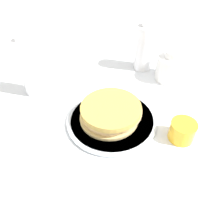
% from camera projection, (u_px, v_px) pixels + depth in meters
% --- Properties ---
extents(ground_plane, '(4.00, 4.00, 0.00)m').
position_uv_depth(ground_plane, '(120.00, 119.00, 0.71)').
color(ground_plane, white).
extents(plate, '(0.29, 0.29, 0.01)m').
position_uv_depth(plate, '(112.00, 119.00, 0.70)').
color(plate, silver).
rests_on(plate, ground_plane).
extents(pancake_stack, '(0.19, 0.20, 0.05)m').
position_uv_depth(pancake_stack, '(111.00, 112.00, 0.68)').
color(pancake_stack, '#D8BC77').
rests_on(pancake_stack, plate).
extents(juice_glass, '(0.08, 0.08, 0.06)m').
position_uv_depth(juice_glass, '(183.00, 130.00, 0.64)').
color(juice_glass, yellow).
rests_on(juice_glass, ground_plane).
extents(cream_jug, '(0.11, 0.11, 0.12)m').
position_uv_depth(cream_jug, '(171.00, 67.00, 0.84)').
color(cream_jug, white).
rests_on(cream_jug, ground_plane).
extents(water_bottle_near, '(0.06, 0.06, 0.22)m').
position_uv_depth(water_bottle_near, '(29.00, 68.00, 0.74)').
color(water_bottle_near, white).
rests_on(water_bottle_near, ground_plane).
extents(water_bottle_mid, '(0.07, 0.07, 0.20)m').
position_uv_depth(water_bottle_mid, '(144.00, 48.00, 0.87)').
color(water_bottle_mid, white).
rests_on(water_bottle_mid, ground_plane).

